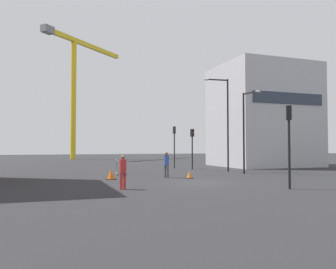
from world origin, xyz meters
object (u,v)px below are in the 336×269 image
object	(u,v)px
pedestrian_waiting	(123,169)
traffic_cone_on_verge	(111,175)
traffic_light_far	(192,142)
streetlamp_short	(246,125)
construction_crane	(76,76)
pedestrian_walking	(166,163)
traffic_light_median	(289,133)
traffic_cone_striped	(189,175)
streetlamp_tall	(225,116)
traffic_light_island	(174,140)

from	to	relation	value
pedestrian_waiting	traffic_cone_on_verge	bearing A→B (deg)	86.08
traffic_light_far	streetlamp_short	bearing A→B (deg)	-73.01
construction_crane	streetlamp_short	world-z (taller)	construction_crane
traffic_light_far	pedestrian_walking	size ratio (longest dim) A/B	2.14
traffic_light_median	traffic_light_far	bearing A→B (deg)	84.70
construction_crane	streetlamp_short	bearing A→B (deg)	-74.94
traffic_light_far	traffic_cone_striped	world-z (taller)	traffic_light_far
traffic_light_median	streetlamp_tall	bearing A→B (deg)	75.92
traffic_light_island	traffic_cone_striped	xyz separation A→B (m)	(-2.82, -10.26, -2.50)
construction_crane	traffic_light_median	size ratio (longest dim) A/B	5.09
streetlamp_tall	pedestrian_waiting	world-z (taller)	streetlamp_tall
traffic_light_island	streetlamp_short	bearing A→B (deg)	-71.41
traffic_light_island	traffic_cone_on_verge	world-z (taller)	traffic_light_island
pedestrian_walking	traffic_cone_on_verge	distance (m)	3.74
streetlamp_short	traffic_cone_striped	bearing A→B (deg)	-160.17
traffic_light_median	traffic_light_island	xyz separation A→B (m)	(0.46, 17.18, -0.02)
pedestrian_waiting	construction_crane	bearing A→B (deg)	88.69
streetlamp_short	traffic_cone_striped	distance (m)	6.93
pedestrian_walking	traffic_light_island	bearing A→B (deg)	66.50
streetlamp_tall	streetlamp_short	size ratio (longest dim) A/B	1.25
traffic_cone_striped	traffic_cone_on_verge	size ratio (longest dim) A/B	0.70
construction_crane	pedestrian_walking	xyz separation A→B (m)	(3.05, -37.99, -13.11)
construction_crane	traffic_light_far	xyz separation A→B (m)	(8.06, -30.78, -11.62)
traffic_light_far	pedestrian_waiting	bearing A→B (deg)	-126.16
streetlamp_tall	traffic_light_far	bearing A→B (deg)	114.57
construction_crane	pedestrian_waiting	world-z (taller)	construction_crane
construction_crane	streetlamp_tall	world-z (taller)	construction_crane
construction_crane	pedestrian_walking	distance (m)	40.31
traffic_light_island	pedestrian_walking	xyz separation A→B (m)	(-4.09, -9.41, -1.70)
traffic_light_far	traffic_light_median	size ratio (longest dim) A/B	0.91
construction_crane	pedestrian_waiting	bearing A→B (deg)	-91.31
streetlamp_short	traffic_light_far	distance (m)	6.45
streetlamp_tall	traffic_cone_on_verge	bearing A→B (deg)	-159.46
traffic_light_median	pedestrian_walking	xyz separation A→B (m)	(-3.63, 7.77, -1.72)
streetlamp_short	pedestrian_walking	xyz separation A→B (m)	(-6.87, -1.16, -2.76)
pedestrian_walking	traffic_cone_on_verge	size ratio (longest dim) A/B	2.66
construction_crane	traffic_light_median	xyz separation A→B (m)	(6.67, -45.76, -11.39)
traffic_light_far	pedestrian_walking	world-z (taller)	traffic_light_far
construction_crane	traffic_cone_on_verge	distance (m)	40.39
streetlamp_short	traffic_light_median	world-z (taller)	streetlamp_short
traffic_light_island	construction_crane	bearing A→B (deg)	104.02
traffic_light_median	traffic_cone_on_verge	xyz separation A→B (m)	(-7.31, 7.81, -2.42)
pedestrian_waiting	traffic_light_median	bearing A→B (deg)	-18.68
traffic_light_far	traffic_light_median	xyz separation A→B (m)	(-1.39, -14.98, 0.23)
construction_crane	streetlamp_short	size ratio (longest dim) A/B	3.31
traffic_light_far	pedestrian_waiting	size ratio (longest dim) A/B	2.23
pedestrian_walking	pedestrian_waiting	distance (m)	6.56
streetlamp_short	traffic_cone_striped	world-z (taller)	streetlamp_short
streetlamp_tall	traffic_cone_striped	world-z (taller)	streetlamp_tall
streetlamp_short	traffic_cone_on_verge	size ratio (longest dim) A/B	9.61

